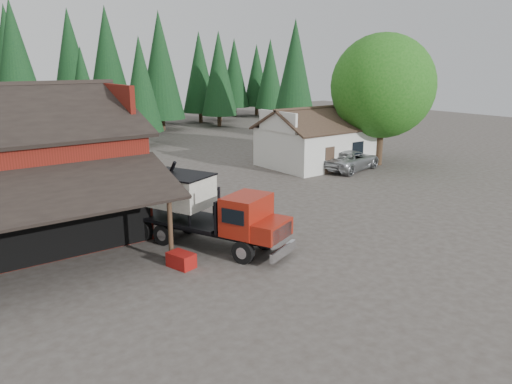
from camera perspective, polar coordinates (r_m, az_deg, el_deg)
ground at (r=22.69m, az=5.65°, el=-6.24°), size 120.00×120.00×0.00m
farmhouse at (r=40.08m, az=6.90°, el=5.45°), size 8.60×6.42×4.65m
deciduous_tree at (r=40.53m, az=14.30°, el=11.25°), size 8.00×8.00×10.20m
conifer_backdrop at (r=59.84m, az=-22.76°, el=5.88°), size 76.00×16.00×16.00m
near_pine_b at (r=49.93m, az=-13.03°, el=11.90°), size 3.96×3.96×10.40m
near_pine_c at (r=55.24m, az=4.46°, el=13.51°), size 4.84×4.84×12.40m
near_pine_d at (r=50.59m, az=-25.70°, el=12.59°), size 5.28×5.28×13.40m
feed_truck at (r=22.40m, az=-6.06°, el=-1.92°), size 5.10×8.27×3.64m
silver_car at (r=38.72m, az=10.74°, el=3.63°), size 6.00×3.70×1.55m
equip_box at (r=20.58m, az=-8.54°, el=-7.69°), size 0.96×1.24×0.60m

